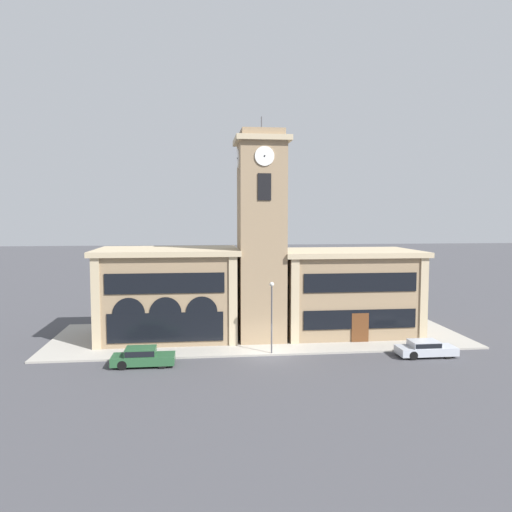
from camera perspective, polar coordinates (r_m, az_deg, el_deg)
The scene contains 8 objects.
ground_plane at distance 39.87m, azimuth 1.51°, elevation -11.37°, with size 300.00×300.00×0.00m, color #424247.
sidewalk_kerb at distance 46.02m, azimuth 0.39°, elevation -9.09°, with size 36.67×12.87×0.15m.
clock_tower at distance 43.29m, azimuth 0.62°, elevation 2.21°, with size 4.64×4.64×19.41m.
town_hall_left_wing at distance 45.48m, azimuth -9.99°, elevation -4.20°, with size 12.51×8.57×8.07m.
town_hall_right_wing at distance 47.42m, azimuth 10.36°, elevation -4.00°, with size 12.77×8.57×7.81m.
parked_car_near at distance 38.15m, azimuth -12.85°, elevation -11.11°, with size 4.55×1.90×1.36m.
parked_car_mid at distance 41.75m, azimuth 18.79°, elevation -9.93°, with size 4.55×1.84×1.27m.
street_lamp at distance 39.33m, azimuth 1.81°, elevation -5.79°, with size 0.36×0.36×5.67m.
Camera 1 is at (-5.33, -37.96, 10.99)m, focal length 35.00 mm.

